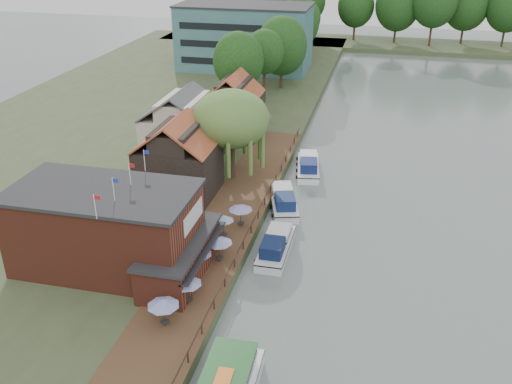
% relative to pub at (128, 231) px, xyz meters
% --- Properties ---
extents(ground, '(260.00, 260.00, 0.00)m').
position_rel_pub_xyz_m(ground, '(14.00, 1.00, -4.65)').
color(ground, slate).
rests_on(ground, ground).
extents(land_bank, '(50.00, 140.00, 1.00)m').
position_rel_pub_xyz_m(land_bank, '(-16.00, 36.00, -4.15)').
color(land_bank, '#384728').
rests_on(land_bank, ground).
extents(quay_deck, '(6.00, 50.00, 0.10)m').
position_rel_pub_xyz_m(quay_deck, '(6.00, 11.00, -3.60)').
color(quay_deck, '#47301E').
rests_on(quay_deck, land_bank).
extents(quay_rail, '(0.20, 49.00, 1.00)m').
position_rel_pub_xyz_m(quay_rail, '(8.70, 11.50, -3.15)').
color(quay_rail, black).
rests_on(quay_rail, land_bank).
extents(pub, '(20.00, 11.00, 7.30)m').
position_rel_pub_xyz_m(pub, '(0.00, 0.00, 0.00)').
color(pub, maroon).
rests_on(pub, land_bank).
extents(hotel_block, '(25.40, 12.40, 12.30)m').
position_rel_pub_xyz_m(hotel_block, '(-8.00, 71.00, 2.50)').
color(hotel_block, '#38666B').
rests_on(hotel_block, land_bank).
extents(cottage_a, '(8.60, 7.60, 8.50)m').
position_rel_pub_xyz_m(cottage_a, '(-1.00, 15.00, 0.60)').
color(cottage_a, black).
rests_on(cottage_a, land_bank).
extents(cottage_b, '(9.60, 8.60, 8.50)m').
position_rel_pub_xyz_m(cottage_b, '(-4.00, 25.00, 0.60)').
color(cottage_b, beige).
rests_on(cottage_b, land_bank).
extents(cottage_c, '(7.60, 7.60, 8.50)m').
position_rel_pub_xyz_m(cottage_c, '(0.00, 34.00, 0.60)').
color(cottage_c, black).
rests_on(cottage_c, land_bank).
extents(willow, '(8.60, 8.60, 10.43)m').
position_rel_pub_xyz_m(willow, '(3.50, 20.00, 1.56)').
color(willow, '#476B2D').
rests_on(willow, land_bank).
extents(umbrella_0, '(2.42, 2.42, 2.38)m').
position_rel_pub_xyz_m(umbrella_0, '(5.74, -6.74, -2.36)').
color(umbrella_0, navy).
rests_on(umbrella_0, quay_deck).
extents(umbrella_1, '(2.32, 2.32, 2.38)m').
position_rel_pub_xyz_m(umbrella_1, '(6.52, -3.77, -2.36)').
color(umbrella_1, navy).
rests_on(umbrella_1, quay_deck).
extents(umbrella_2, '(2.19, 2.19, 2.38)m').
position_rel_pub_xyz_m(umbrella_2, '(6.06, 0.46, -2.36)').
color(umbrella_2, navy).
rests_on(umbrella_2, quay_deck).
extents(umbrella_3, '(2.38, 2.38, 2.38)m').
position_rel_pub_xyz_m(umbrella_3, '(7.15, 2.63, -2.36)').
color(umbrella_3, navy).
rests_on(umbrella_3, quay_deck).
extents(umbrella_4, '(1.94, 1.94, 2.38)m').
position_rel_pub_xyz_m(umbrella_4, '(6.42, 6.58, -2.36)').
color(umbrella_4, navy).
rests_on(umbrella_4, quay_deck).
extents(umbrella_5, '(2.35, 2.35, 2.38)m').
position_rel_pub_xyz_m(umbrella_5, '(7.42, 9.04, -2.36)').
color(umbrella_5, navy).
rests_on(umbrella_5, quay_deck).
extents(cruiser_0, '(2.96, 9.00, 2.14)m').
position_rel_pub_xyz_m(cruiser_0, '(11.38, 6.76, -3.58)').
color(cruiser_0, silver).
rests_on(cruiser_0, ground).
extents(cruiser_1, '(5.41, 9.63, 2.19)m').
position_rel_pub_xyz_m(cruiser_1, '(10.33, 15.98, -3.55)').
color(cruiser_1, silver).
rests_on(cruiser_1, ground).
extents(cruiser_2, '(4.34, 9.49, 2.19)m').
position_rel_pub_xyz_m(cruiser_2, '(11.52, 25.95, -3.56)').
color(cruiser_2, white).
rests_on(cruiser_2, ground).
extents(bank_tree_0, '(7.45, 7.45, 12.50)m').
position_rel_pub_xyz_m(bank_tree_0, '(-1.67, 42.56, 2.60)').
color(bank_tree_0, '#143811').
rests_on(bank_tree_0, land_bank).
extents(bank_tree_1, '(6.14, 6.14, 11.63)m').
position_rel_pub_xyz_m(bank_tree_1, '(0.58, 50.06, 2.16)').
color(bank_tree_1, '#143811').
rests_on(bank_tree_1, land_bank).
extents(bank_tree_2, '(8.74, 8.74, 12.37)m').
position_rel_pub_xyz_m(bank_tree_2, '(1.67, 58.68, 2.53)').
color(bank_tree_2, '#143811').
rests_on(bank_tree_2, land_bank).
extents(bank_tree_3, '(8.75, 8.75, 12.84)m').
position_rel_pub_xyz_m(bank_tree_3, '(0.96, 79.71, 2.77)').
color(bank_tree_3, '#143811').
rests_on(bank_tree_3, land_bank).
extents(bank_tree_4, '(6.83, 6.83, 11.22)m').
position_rel_pub_xyz_m(bank_tree_4, '(0.98, 88.85, 1.96)').
color(bank_tree_4, '#143811').
rests_on(bank_tree_4, land_bank).
extents(bank_tree_5, '(7.34, 7.34, 12.43)m').
position_rel_pub_xyz_m(bank_tree_5, '(-3.85, 96.81, 2.56)').
color(bank_tree_5, '#143811').
rests_on(bank_tree_5, land_bank).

